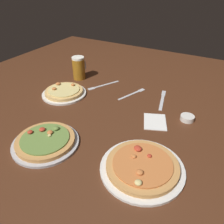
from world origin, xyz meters
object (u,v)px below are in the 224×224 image
pizza_plate_far (64,92)px  knife_right (162,100)px  fork_left (103,85)px  fork_spare (132,94)px  pizza_plate_side (142,166)px  beer_mug_dark (79,68)px  napkin_folded (155,121)px  ramekin_sauce (187,118)px  pizza_plate_near (46,141)px

pizza_plate_far → knife_right: bearing=22.8°
fork_left → pizza_plate_far: bearing=-123.2°
fork_spare → pizza_plate_side: bearing=-61.7°
knife_right → pizza_plate_far: bearing=-157.2°
beer_mug_dark → fork_left: 0.22m
napkin_folded → fork_left: size_ratio=0.66×
pizza_plate_side → beer_mug_dark: (-0.72, 0.58, 0.06)m
pizza_plate_side → napkin_folded: size_ratio=2.32×
ramekin_sauce → knife_right: (-0.18, 0.14, -0.01)m
napkin_folded → knife_right: 0.24m
ramekin_sauce → fork_spare: size_ratio=0.33×
pizza_plate_far → ramekin_sauce: size_ratio=3.85×
pizza_plate_near → knife_right: 0.72m
napkin_folded → fork_left: (-0.45, 0.23, -0.00)m
beer_mug_dark → knife_right: 0.62m
fork_spare → ramekin_sauce: bearing=-17.9°
pizza_plate_far → ramekin_sauce: 0.74m
pizza_plate_far → fork_left: bearing=56.8°
pizza_plate_near → pizza_plate_side: size_ratio=0.89×
pizza_plate_near → pizza_plate_far: size_ratio=1.09×
beer_mug_dark → ramekin_sauce: 0.81m
beer_mug_dark → fork_spare: size_ratio=0.74×
knife_right → fork_spare: size_ratio=1.14×
fork_left → fork_spare: (0.22, -0.01, 0.00)m
pizza_plate_far → beer_mug_dark: size_ratio=1.73×
pizza_plate_side → ramekin_sauce: bearing=80.3°
pizza_plate_side → ramekin_sauce: pizza_plate_side is taller
fork_left → napkin_folded: bearing=-26.9°
pizza_plate_side → napkin_folded: bearing=101.4°
pizza_plate_side → fork_left: pizza_plate_side is taller
pizza_plate_far → fork_spare: bearing=29.9°
pizza_plate_far → pizza_plate_side: same height
fork_left → fork_spare: bearing=-3.2°
pizza_plate_near → pizza_plate_far: same height
pizza_plate_near → napkin_folded: 0.55m
beer_mug_dark → ramekin_sauce: (0.80, -0.15, -0.06)m
pizza_plate_far → pizza_plate_side: (0.66, -0.33, 0.00)m
ramekin_sauce → napkin_folded: ramekin_sauce is taller
pizza_plate_far → beer_mug_dark: bearing=103.7°
fork_spare → pizza_plate_far: bearing=-150.1°
knife_right → pizza_plate_side: bearing=-79.4°
pizza_plate_near → knife_right: size_ratio=1.23×
pizza_plate_far → fork_left: pizza_plate_far is taller
pizza_plate_near → pizza_plate_side: (0.44, 0.07, -0.00)m
knife_right → fork_spare: same height
pizza_plate_near → napkin_folded: size_ratio=2.07×
pizza_plate_side → ramekin_sauce: size_ratio=4.71×
beer_mug_dark → fork_left: bearing=-5.8°
pizza_plate_far → beer_mug_dark: (-0.06, 0.25, 0.06)m
pizza_plate_side → knife_right: size_ratio=1.38×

